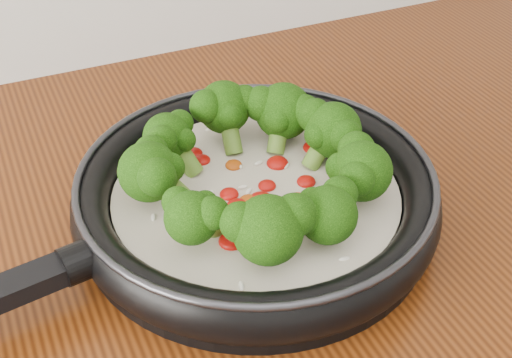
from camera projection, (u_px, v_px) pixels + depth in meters
name	position (u px, v px, depth m)	size (l,w,h in m)	color
skillet	(255.00, 190.00, 0.65)	(0.55, 0.39, 0.10)	black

